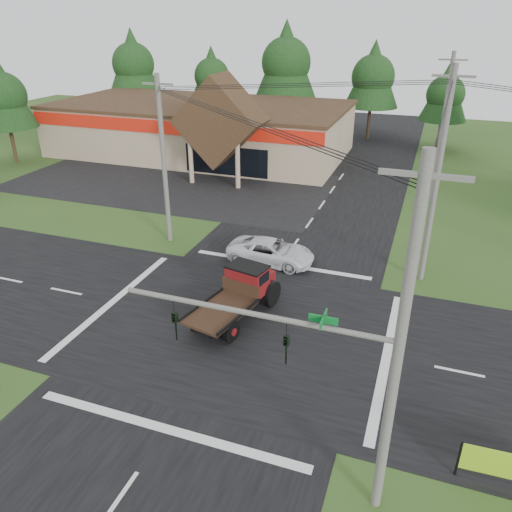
% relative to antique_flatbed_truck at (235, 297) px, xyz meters
% --- Properties ---
extents(ground, '(120.00, 120.00, 0.00)m').
position_rel_antique_flatbed_truck_xyz_m(ground, '(0.42, -0.69, -1.21)').
color(ground, '#29481A').
rests_on(ground, ground).
extents(road_ns, '(12.00, 120.00, 0.02)m').
position_rel_antique_flatbed_truck_xyz_m(road_ns, '(0.42, -0.69, -1.20)').
color(road_ns, black).
rests_on(road_ns, ground).
extents(road_ew, '(120.00, 12.00, 0.02)m').
position_rel_antique_flatbed_truck_xyz_m(road_ew, '(0.42, -0.69, -1.20)').
color(road_ew, black).
rests_on(road_ew, ground).
extents(parking_apron, '(28.00, 14.00, 0.02)m').
position_rel_antique_flatbed_truck_xyz_m(parking_apron, '(-13.58, 18.31, -1.20)').
color(parking_apron, black).
rests_on(parking_apron, ground).
extents(cvs_building, '(30.40, 18.20, 9.19)m').
position_rel_antique_flatbed_truck_xyz_m(cvs_building, '(-15.28, 28.88, 1.56)').
color(cvs_building, tan).
rests_on(cvs_building, ground).
extents(traffic_signal_mast, '(8.12, 0.24, 7.00)m').
position_rel_antique_flatbed_truck_xyz_m(traffic_signal_mast, '(6.24, -8.19, 3.21)').
color(traffic_signal_mast, '#595651').
rests_on(traffic_signal_mast, ground).
extents(utility_pole_nr, '(2.00, 0.30, 11.00)m').
position_rel_antique_flatbed_truck_xyz_m(utility_pole_nr, '(7.92, -8.19, 4.42)').
color(utility_pole_nr, '#595651').
rests_on(utility_pole_nr, ground).
extents(utility_pole_nw, '(2.00, 0.30, 10.50)m').
position_rel_antique_flatbed_truck_xyz_m(utility_pole_nw, '(-7.58, 7.31, 4.17)').
color(utility_pole_nw, '#595651').
rests_on(utility_pole_nw, ground).
extents(utility_pole_ne, '(2.00, 0.30, 11.50)m').
position_rel_antique_flatbed_truck_xyz_m(utility_pole_ne, '(8.42, 7.31, 4.68)').
color(utility_pole_ne, '#595651').
rests_on(utility_pole_ne, ground).
extents(utility_pole_n, '(2.00, 0.30, 11.20)m').
position_rel_antique_flatbed_truck_xyz_m(utility_pole_n, '(8.42, 21.31, 4.53)').
color(utility_pole_n, '#595651').
rests_on(utility_pole_n, ground).
extents(tree_row_a, '(6.72, 6.72, 12.12)m').
position_rel_antique_flatbed_truck_xyz_m(tree_row_a, '(-29.58, 39.31, 6.84)').
color(tree_row_a, '#332316').
rests_on(tree_row_a, ground).
extents(tree_row_b, '(5.60, 5.60, 10.10)m').
position_rel_antique_flatbed_truck_xyz_m(tree_row_b, '(-19.58, 41.31, 5.49)').
color(tree_row_b, '#332316').
rests_on(tree_row_b, ground).
extents(tree_row_c, '(7.28, 7.28, 13.13)m').
position_rel_antique_flatbed_truck_xyz_m(tree_row_c, '(-9.58, 40.31, 7.51)').
color(tree_row_c, '#332316').
rests_on(tree_row_c, ground).
extents(tree_row_d, '(6.16, 6.16, 11.11)m').
position_rel_antique_flatbed_truck_xyz_m(tree_row_d, '(0.42, 41.31, 6.16)').
color(tree_row_d, '#332316').
rests_on(tree_row_d, ground).
extents(tree_row_e, '(5.04, 5.04, 9.09)m').
position_rel_antique_flatbed_truck_xyz_m(tree_row_e, '(8.42, 39.31, 4.82)').
color(tree_row_e, '#332316').
rests_on(tree_row_e, ground).
extents(tree_side_w, '(5.60, 5.60, 10.10)m').
position_rel_antique_flatbed_truck_xyz_m(tree_side_w, '(-31.58, 19.31, 5.49)').
color(tree_side_w, '#332316').
rests_on(tree_side_w, ground).
extents(antique_flatbed_truck, '(3.38, 6.14, 2.43)m').
position_rel_antique_flatbed_truck_xyz_m(antique_flatbed_truck, '(0.00, 0.00, 0.00)').
color(antique_flatbed_truck, '#5D0D10').
rests_on(antique_flatbed_truck, ground).
extents(white_pickup, '(5.24, 2.48, 1.45)m').
position_rel_antique_flatbed_truck_xyz_m(white_pickup, '(-0.24, 6.41, -0.49)').
color(white_pickup, white).
rests_on(white_pickup, ground).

